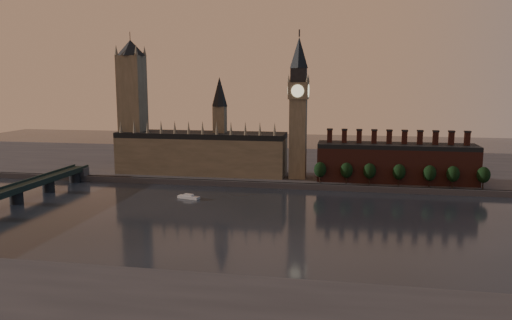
% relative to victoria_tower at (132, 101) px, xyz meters
% --- Properties ---
extents(ground, '(900.00, 900.00, 0.00)m').
position_rel_victoria_tower_xyz_m(ground, '(120.00, -115.00, -59.09)').
color(ground, black).
rests_on(ground, ground).
extents(north_bank, '(900.00, 182.00, 4.00)m').
position_rel_victoria_tower_xyz_m(north_bank, '(120.00, 63.04, -57.09)').
color(north_bank, '#4A4A4F').
rests_on(north_bank, ground).
extents(palace_of_westminster, '(130.00, 30.30, 74.00)m').
position_rel_victoria_tower_xyz_m(palace_of_westminster, '(55.59, -0.09, -37.46)').
color(palace_of_westminster, gray).
rests_on(palace_of_westminster, north_bank).
extents(victoria_tower, '(24.00, 24.00, 108.00)m').
position_rel_victoria_tower_xyz_m(victoria_tower, '(0.00, 0.00, 0.00)').
color(victoria_tower, gray).
rests_on(victoria_tower, north_bank).
extents(big_ben, '(15.00, 15.00, 107.00)m').
position_rel_victoria_tower_xyz_m(big_ben, '(130.00, -5.00, -2.26)').
color(big_ben, gray).
rests_on(big_ben, north_bank).
extents(chimney_block, '(110.00, 25.00, 37.00)m').
position_rel_victoria_tower_xyz_m(chimney_block, '(200.00, -5.00, -41.27)').
color(chimney_block, '#582921').
rests_on(chimney_block, north_bank).
extents(embankment_tree_0, '(8.60, 8.60, 14.88)m').
position_rel_victoria_tower_xyz_m(embankment_tree_0, '(147.39, -20.58, -45.62)').
color(embankment_tree_0, black).
rests_on(embankment_tree_0, north_bank).
extents(embankment_tree_1, '(8.60, 8.60, 14.88)m').
position_rel_victoria_tower_xyz_m(embankment_tree_1, '(165.65, -19.78, -45.62)').
color(embankment_tree_1, black).
rests_on(embankment_tree_1, north_bank).
extents(embankment_tree_2, '(8.60, 8.60, 14.88)m').
position_rel_victoria_tower_xyz_m(embankment_tree_2, '(181.33, -19.91, -45.62)').
color(embankment_tree_2, black).
rests_on(embankment_tree_2, north_bank).
extents(embankment_tree_3, '(8.60, 8.60, 14.88)m').
position_rel_victoria_tower_xyz_m(embankment_tree_3, '(201.07, -19.90, -45.62)').
color(embankment_tree_3, black).
rests_on(embankment_tree_3, north_bank).
extents(embankment_tree_4, '(8.60, 8.60, 14.88)m').
position_rel_victoria_tower_xyz_m(embankment_tree_4, '(220.92, -21.18, -45.62)').
color(embankment_tree_4, black).
rests_on(embankment_tree_4, north_bank).
extents(embankment_tree_5, '(8.60, 8.60, 14.88)m').
position_rel_victoria_tower_xyz_m(embankment_tree_5, '(235.79, -21.46, -45.62)').
color(embankment_tree_5, black).
rests_on(embankment_tree_5, north_bank).
extents(embankment_tree_6, '(8.60, 8.60, 14.88)m').
position_rel_victoria_tower_xyz_m(embankment_tree_6, '(255.04, -21.30, -45.62)').
color(embankment_tree_6, black).
rests_on(embankment_tree_6, north_bank).
extents(river_boat, '(15.29, 8.01, 2.94)m').
position_rel_victoria_tower_xyz_m(river_boat, '(65.67, -66.32, -57.96)').
color(river_boat, silver).
rests_on(river_boat, ground).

